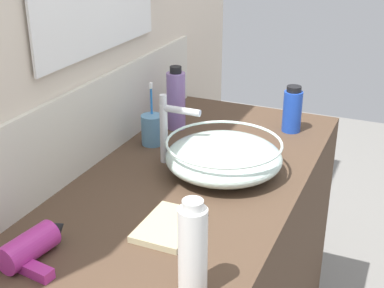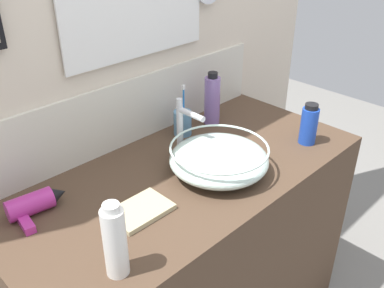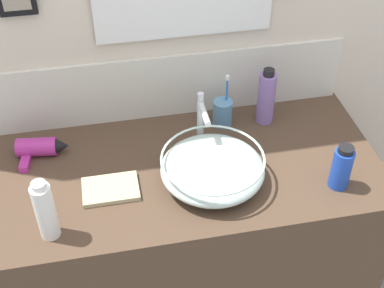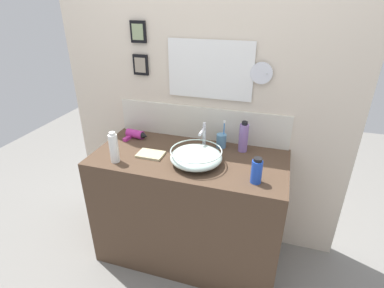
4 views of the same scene
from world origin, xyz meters
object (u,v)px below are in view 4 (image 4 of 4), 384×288
at_px(hair_drier, 136,135).
at_px(glass_bowl_sink, 196,157).
at_px(toothbrush_cup, 221,141).
at_px(faucet, 203,136).
at_px(shampoo_bottle, 257,171).
at_px(lotion_bottle, 114,148).
at_px(spray_bottle, 243,137).
at_px(hand_towel, 151,154).

bearing_deg(hair_drier, glass_bowl_sink, -23.29).
bearing_deg(toothbrush_cup, faucet, -132.95).
distance_m(faucet, hair_drier, 0.56).
relative_size(shampoo_bottle, lotion_bottle, 0.76).
bearing_deg(hair_drier, shampoo_bottle, -19.67).
bearing_deg(faucet, lotion_bottle, -149.61).
relative_size(shampoo_bottle, spray_bottle, 0.73).
xyz_separation_m(shampoo_bottle, spray_bottle, (-0.13, 0.38, 0.03)).
distance_m(shampoo_bottle, hand_towel, 0.74).
bearing_deg(lotion_bottle, shampoo_bottle, 1.77).
bearing_deg(glass_bowl_sink, lotion_bottle, -166.00).
distance_m(hair_drier, spray_bottle, 0.82).
bearing_deg(hand_towel, toothbrush_cup, 31.94).
height_order(spray_bottle, hand_towel, spray_bottle).
distance_m(faucet, spray_bottle, 0.28).
bearing_deg(faucet, glass_bowl_sink, -90.00).
relative_size(glass_bowl_sink, faucet, 1.58).
relative_size(toothbrush_cup, hand_towel, 1.13).
bearing_deg(spray_bottle, faucet, -159.10).
relative_size(glass_bowl_sink, lotion_bottle, 1.60).
bearing_deg(glass_bowl_sink, hand_towel, 177.35).
relative_size(glass_bowl_sink, spray_bottle, 1.52).
bearing_deg(glass_bowl_sink, hair_drier, 156.71).
distance_m(faucet, toothbrush_cup, 0.17).
relative_size(glass_bowl_sink, toothbrush_cup, 1.66).
height_order(faucet, spray_bottle, spray_bottle).
distance_m(toothbrush_cup, spray_bottle, 0.17).
height_order(lotion_bottle, hand_towel, lotion_bottle).
distance_m(glass_bowl_sink, spray_bottle, 0.38).
xyz_separation_m(shampoo_bottle, hand_towel, (-0.73, 0.12, -0.07)).
relative_size(hair_drier, hand_towel, 1.02).
distance_m(faucet, shampoo_bottle, 0.48).
xyz_separation_m(glass_bowl_sink, hair_drier, (-0.55, 0.24, -0.02)).
distance_m(glass_bowl_sink, toothbrush_cup, 0.30).
relative_size(faucet, hand_towel, 1.19).
xyz_separation_m(glass_bowl_sink, hand_towel, (-0.33, 0.02, -0.05)).
height_order(hair_drier, hand_towel, hair_drier).
xyz_separation_m(shampoo_bottle, lotion_bottle, (-0.91, -0.03, 0.02)).
height_order(shampoo_bottle, hand_towel, shampoo_bottle).
xyz_separation_m(toothbrush_cup, shampoo_bottle, (0.29, -0.39, 0.03)).
distance_m(faucet, lotion_bottle, 0.60).
bearing_deg(shampoo_bottle, faucet, 145.08).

